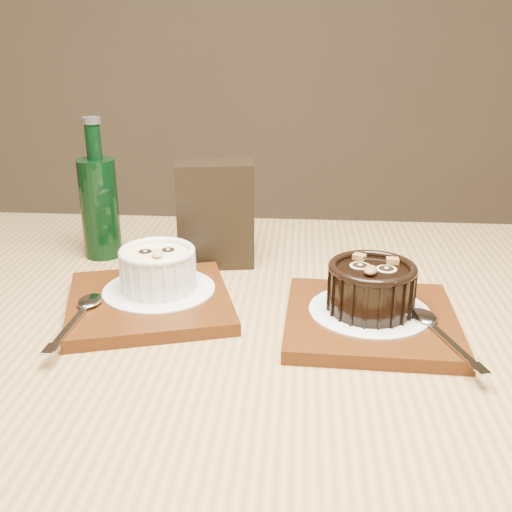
{
  "coord_description": "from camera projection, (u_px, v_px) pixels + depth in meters",
  "views": [
    {
      "loc": [
        -0.02,
        -0.47,
        1.05
      ],
      "look_at": [
        -0.0,
        0.15,
        0.81
      ],
      "focal_mm": 42.0,
      "sensor_mm": 36.0,
      "label": 1
    }
  ],
  "objects": [
    {
      "name": "spoon_right",
      "position": [
        440.0,
        331.0,
        0.59
      ],
      "size": [
        0.05,
        0.14,
        0.01
      ],
      "primitive_type": null,
      "rotation": [
        0.0,
        0.0,
        0.2
      ],
      "color": "silver",
      "rests_on": "tray_right"
    },
    {
      "name": "green_bottle",
      "position": [
        99.0,
        204.0,
        0.82
      ],
      "size": [
        0.05,
        0.05,
        0.19
      ],
      "color": "black",
      "rests_on": "table"
    },
    {
      "name": "table",
      "position": [
        229.0,
        402.0,
        0.67
      ],
      "size": [
        1.28,
        0.92,
        0.75
      ],
      "rotation": [
        0.0,
        0.0,
        -0.1
      ],
      "color": "olive",
      "rests_on": "ground"
    },
    {
      "name": "tray_right",
      "position": [
        371.0,
        320.0,
        0.64
      ],
      "size": [
        0.2,
        0.2,
        0.01
      ],
      "primitive_type": "cube",
      "rotation": [
        0.0,
        0.0,
        -0.14
      ],
      "color": "#4C240C",
      "rests_on": "table"
    },
    {
      "name": "ramekin_dark",
      "position": [
        371.0,
        285.0,
        0.63
      ],
      "size": [
        0.09,
        0.09,
        0.06
      ],
      "rotation": [
        0.0,
        0.0,
        -0.36
      ],
      "color": "black",
      "rests_on": "doily_right"
    },
    {
      "name": "condiment_stand",
      "position": [
        215.0,
        214.0,
        0.8
      ],
      "size": [
        0.1,
        0.07,
        0.14
      ],
      "primitive_type": "cube",
      "rotation": [
        0.0,
        0.0,
        0.06
      ],
      "color": "black",
      "rests_on": "table"
    },
    {
      "name": "spoon_left",
      "position": [
        78.0,
        315.0,
        0.63
      ],
      "size": [
        0.04,
        0.14,
        0.01
      ],
      "primitive_type": null,
      "rotation": [
        0.0,
        0.0,
        -0.12
      ],
      "color": "silver",
      "rests_on": "tray_left"
    },
    {
      "name": "ramekin_white",
      "position": [
        158.0,
        267.0,
        0.69
      ],
      "size": [
        0.09,
        0.09,
        0.05
      ],
      "rotation": [
        0.0,
        0.0,
        0.19
      ],
      "color": "silver",
      "rests_on": "doily_left"
    },
    {
      "name": "doily_right",
      "position": [
        369.0,
        311.0,
        0.65
      ],
      "size": [
        0.13,
        0.13,
        0.0
      ],
      "primitive_type": "cylinder",
      "color": "silver",
      "rests_on": "tray_right"
    },
    {
      "name": "tray_left",
      "position": [
        150.0,
        302.0,
        0.69
      ],
      "size": [
        0.21,
        0.21,
        0.01
      ],
      "primitive_type": "cube",
      "rotation": [
        0.0,
        0.0,
        0.18
      ],
      "color": "#4C240C",
      "rests_on": "table"
    },
    {
      "name": "doily_left",
      "position": [
        159.0,
        289.0,
        0.7
      ],
      "size": [
        0.13,
        0.13,
        0.0
      ],
      "primitive_type": "cylinder",
      "color": "silver",
      "rests_on": "tray_left"
    }
  ]
}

